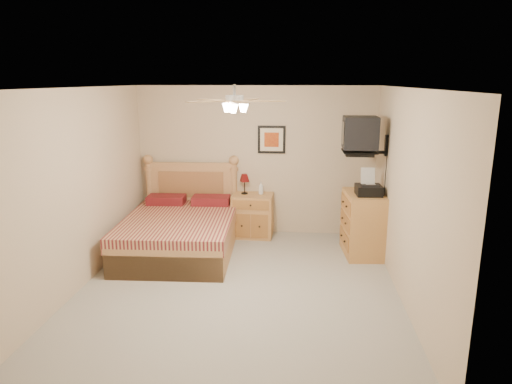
# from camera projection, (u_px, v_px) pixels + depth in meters

# --- Properties ---
(floor) EXTENTS (4.50, 4.50, 0.00)m
(floor) POSITION_uv_depth(u_px,v_px,m) (239.00, 287.00, 5.84)
(floor) COLOR #9F9A8F
(floor) RESTS_ON ground
(ceiling) EXTENTS (4.00, 4.50, 0.04)m
(ceiling) POSITION_uv_depth(u_px,v_px,m) (237.00, 88.00, 5.25)
(ceiling) COLOR white
(ceiling) RESTS_ON ground
(wall_back) EXTENTS (4.00, 0.04, 2.50)m
(wall_back) POSITION_uv_depth(u_px,v_px,m) (256.00, 161.00, 7.72)
(wall_back) COLOR beige
(wall_back) RESTS_ON ground
(wall_front) EXTENTS (4.00, 0.04, 2.50)m
(wall_front) POSITION_uv_depth(u_px,v_px,m) (197.00, 266.00, 3.37)
(wall_front) COLOR beige
(wall_front) RESTS_ON ground
(wall_left) EXTENTS (0.04, 4.50, 2.50)m
(wall_left) POSITION_uv_depth(u_px,v_px,m) (80.00, 189.00, 5.73)
(wall_left) COLOR beige
(wall_left) RESTS_ON ground
(wall_right) EXTENTS (0.04, 4.50, 2.50)m
(wall_right) POSITION_uv_depth(u_px,v_px,m) (406.00, 197.00, 5.36)
(wall_right) COLOR beige
(wall_right) RESTS_ON ground
(bed) EXTENTS (1.68, 2.15, 1.35)m
(bed) POSITION_uv_depth(u_px,v_px,m) (179.00, 210.00, 6.86)
(bed) COLOR tan
(bed) RESTS_ON ground
(nightstand) EXTENTS (0.68, 0.52, 0.72)m
(nightstand) POSITION_uv_depth(u_px,v_px,m) (253.00, 215.00, 7.70)
(nightstand) COLOR #B57143
(nightstand) RESTS_ON ground
(table_lamp) EXTENTS (0.23, 0.23, 0.34)m
(table_lamp) POSITION_uv_depth(u_px,v_px,m) (245.00, 184.00, 7.64)
(table_lamp) COLOR #5F0D0D
(table_lamp) RESTS_ON nightstand
(lotion_bottle) EXTENTS (0.10, 0.10, 0.21)m
(lotion_bottle) POSITION_uv_depth(u_px,v_px,m) (261.00, 188.00, 7.62)
(lotion_bottle) COLOR white
(lotion_bottle) RESTS_ON nightstand
(framed_picture) EXTENTS (0.46, 0.04, 0.46)m
(framed_picture) POSITION_uv_depth(u_px,v_px,m) (272.00, 140.00, 7.59)
(framed_picture) COLOR black
(framed_picture) RESTS_ON wall_back
(dresser) EXTENTS (0.63, 0.86, 0.96)m
(dresser) POSITION_uv_depth(u_px,v_px,m) (364.00, 224.00, 6.86)
(dresser) COLOR #BC8041
(dresser) RESTS_ON ground
(fax_machine) EXTENTS (0.38, 0.40, 0.38)m
(fax_machine) POSITION_uv_depth(u_px,v_px,m) (369.00, 182.00, 6.59)
(fax_machine) COLOR black
(fax_machine) RESTS_ON dresser
(magazine_lower) EXTENTS (0.26, 0.32, 0.03)m
(magazine_lower) POSITION_uv_depth(u_px,v_px,m) (362.00, 188.00, 7.00)
(magazine_lower) COLOR #B1A990
(magazine_lower) RESTS_ON dresser
(magazine_upper) EXTENTS (0.29, 0.32, 0.02)m
(magazine_upper) POSITION_uv_depth(u_px,v_px,m) (362.00, 187.00, 6.98)
(magazine_upper) COLOR gray
(magazine_upper) RESTS_ON magazine_lower
(wall_tv) EXTENTS (0.56, 0.46, 0.58)m
(wall_tv) POSITION_uv_depth(u_px,v_px,m) (371.00, 136.00, 6.54)
(wall_tv) COLOR black
(wall_tv) RESTS_ON wall_right
(ceiling_fan) EXTENTS (1.14, 1.14, 0.28)m
(ceiling_fan) POSITION_uv_depth(u_px,v_px,m) (235.00, 101.00, 5.09)
(ceiling_fan) COLOR silver
(ceiling_fan) RESTS_ON ceiling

